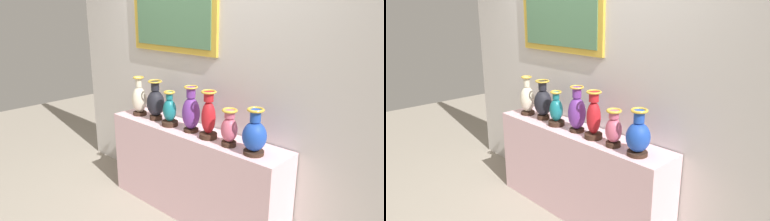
# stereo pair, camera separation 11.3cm
# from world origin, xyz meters

# --- Properties ---
(ground_plane) EXTENTS (10.00, 10.00, 0.00)m
(ground_plane) POSITION_xyz_m (0.00, 0.00, 0.00)
(ground_plane) COLOR gray
(display_shelf) EXTENTS (1.90, 0.39, 0.86)m
(display_shelf) POSITION_xyz_m (0.00, 0.00, 0.43)
(display_shelf) COLOR beige
(display_shelf) RESTS_ON ground_plane
(back_wall) EXTENTS (4.00, 0.14, 3.19)m
(back_wall) POSITION_xyz_m (-0.01, 0.25, 1.60)
(back_wall) COLOR silver
(back_wall) RESTS_ON ground_plane
(vase_ivory) EXTENTS (0.15, 0.15, 0.40)m
(vase_ivory) POSITION_xyz_m (-0.72, -0.03, 1.02)
(vase_ivory) COLOR #382319
(vase_ivory) RESTS_ON display_shelf
(vase_onyx) EXTENTS (0.17, 0.17, 0.39)m
(vase_onyx) POSITION_xyz_m (-0.48, -0.01, 1.03)
(vase_onyx) COLOR #382319
(vase_onyx) RESTS_ON display_shelf
(vase_teal) EXTENTS (0.15, 0.15, 0.33)m
(vase_teal) POSITION_xyz_m (-0.25, -0.05, 0.99)
(vase_teal) COLOR #382319
(vase_teal) RESTS_ON display_shelf
(vase_violet) EXTENTS (0.16, 0.16, 0.41)m
(vase_violet) POSITION_xyz_m (0.01, -0.02, 1.04)
(vase_violet) COLOR #382319
(vase_violet) RESTS_ON display_shelf
(vase_crimson) EXTENTS (0.15, 0.15, 0.41)m
(vase_crimson) POSITION_xyz_m (0.23, -0.04, 1.04)
(vase_crimson) COLOR #382319
(vase_crimson) RESTS_ON display_shelf
(vase_rose) EXTENTS (0.13, 0.13, 0.31)m
(vase_rose) POSITION_xyz_m (0.47, -0.06, 1.00)
(vase_rose) COLOR #382319
(vase_rose) RESTS_ON display_shelf
(vase_sapphire) EXTENTS (0.19, 0.19, 0.36)m
(vase_sapphire) POSITION_xyz_m (0.71, -0.06, 1.01)
(vase_sapphire) COLOR #382319
(vase_sapphire) RESTS_ON display_shelf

